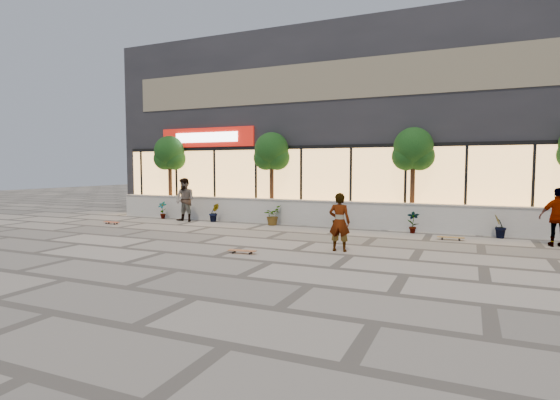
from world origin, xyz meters
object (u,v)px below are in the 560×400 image
at_px(skateboard_center, 242,251).
at_px(skateboard_left, 111,222).
at_px(skateboard_right_near, 451,237).
at_px(tree_west, 170,155).
at_px(skater_center, 339,222).
at_px(tree_midwest, 272,154).
at_px(skater_left, 185,200).
at_px(tree_mideast, 413,152).
at_px(skater_right_near, 559,217).

height_order(skateboard_center, skateboard_left, same).
bearing_deg(skateboard_right_near, skateboard_left, -176.49).
distance_m(tree_west, skater_center, 11.83).
xyz_separation_m(tree_midwest, skater_left, (-3.38, -1.73, -2.03)).
bearing_deg(tree_midwest, skateboard_right_near, -16.99).
bearing_deg(skateboard_left, tree_west, 89.72).
bearing_deg(tree_west, skateboard_right_near, -10.01).
height_order(tree_midwest, tree_mideast, same).
distance_m(skater_center, skater_right_near, 6.69).
height_order(tree_midwest, skateboard_center, tree_midwest).
bearing_deg(skateboard_left, tree_mideast, 20.89).
distance_m(tree_mideast, skateboard_center, 8.44).
xyz_separation_m(tree_midwest, skateboard_center, (2.33, -7.02, -2.91)).
bearing_deg(skateboard_center, skateboard_right_near, 34.68).
height_order(tree_mideast, skateboard_right_near, tree_mideast).
distance_m(tree_west, skateboard_right_near, 13.53).
relative_size(skater_center, skater_right_near, 0.94).
xyz_separation_m(skater_left, skateboard_left, (-2.37, -1.91, -0.88)).
relative_size(skater_left, skater_right_near, 1.08).
bearing_deg(skater_left, skater_center, -20.46).
bearing_deg(skater_center, skater_right_near, -151.94).
bearing_deg(tree_midwest, skater_right_near, -12.40).
bearing_deg(skater_right_near, skateboard_left, -1.61).
distance_m(tree_midwest, skater_center, 7.63).
height_order(tree_west, tree_mideast, same).
xyz_separation_m(skater_left, skateboard_right_near, (10.90, -0.56, -0.87)).
distance_m(tree_midwest, skateboard_center, 7.95).
xyz_separation_m(skater_center, skater_right_near, (5.81, 3.31, 0.05)).
bearing_deg(skateboard_left, skater_left, 42.62).
relative_size(skater_center, skateboard_center, 2.06).
xyz_separation_m(skateboard_center, skateboard_right_near, (5.19, 4.73, 0.01)).
distance_m(tree_midwest, skater_right_near, 10.95).
bearing_deg(skater_center, tree_midwest, -51.73).
bearing_deg(tree_mideast, skateboard_left, -162.75).
relative_size(tree_mideast, skateboard_left, 4.90).
relative_size(skater_center, skateboard_left, 2.09).
bearing_deg(skateboard_center, skater_right_near, 22.33).
bearing_deg(tree_midwest, tree_mideast, 0.00).
xyz_separation_m(tree_mideast, skater_center, (-1.31, -5.62, -2.15)).
bearing_deg(skateboard_center, tree_mideast, 54.74).
height_order(tree_west, skateboard_right_near, tree_west).
bearing_deg(skater_center, skateboard_left, -12.26).
height_order(tree_midwest, skater_center, tree_midwest).
distance_m(tree_west, skateboard_center, 10.91).
xyz_separation_m(tree_midwest, skateboard_left, (-5.75, -3.65, -2.91)).
distance_m(skater_right_near, skateboard_right_near, 3.09).
xyz_separation_m(tree_mideast, skateboard_right_near, (1.52, -2.30, -2.90)).
bearing_deg(skater_left, tree_midwest, 32.36).
distance_m(tree_mideast, skater_right_near, 5.48).
height_order(skater_center, skateboard_center, skater_center).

